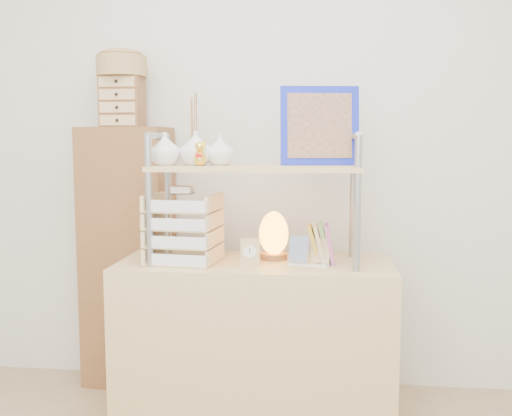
% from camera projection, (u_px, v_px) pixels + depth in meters
% --- Properties ---
extents(desk, '(1.20, 0.50, 0.75)m').
position_uv_depth(desk, '(255.00, 344.00, 2.55)').
color(desk, tan).
rests_on(desk, ground).
extents(cabinet, '(0.47, 0.29, 1.35)m').
position_uv_depth(cabinet, '(128.00, 258.00, 2.96)').
color(cabinet, brown).
rests_on(cabinet, ground).
extents(hutch, '(0.91, 0.34, 0.77)m').
position_uv_depth(hutch, '(242.00, 163.00, 2.48)').
color(hutch, gray).
rests_on(hutch, desk).
extents(letter_tray, '(0.30, 0.28, 0.33)m').
position_uv_depth(letter_tray, '(183.00, 232.00, 2.48)').
color(letter_tray, '#DABC82').
rests_on(letter_tray, desk).
extents(salt_lamp, '(0.14, 0.13, 0.22)m').
position_uv_depth(salt_lamp, '(274.00, 235.00, 2.56)').
color(salt_lamp, brown).
rests_on(salt_lamp, desk).
extents(desk_clock, '(0.08, 0.04, 0.11)m').
position_uv_depth(desk_clock, '(250.00, 252.00, 2.43)').
color(desk_clock, tan).
rests_on(desk_clock, desk).
extents(postcard_stand, '(0.18, 0.10, 0.13)m').
position_uv_depth(postcard_stand, '(309.00, 257.00, 2.43)').
color(postcard_stand, white).
rests_on(postcard_stand, desk).
extents(drawer_chest, '(0.20, 0.16, 0.25)m').
position_uv_depth(drawer_chest, '(122.00, 102.00, 2.85)').
color(drawer_chest, brown).
rests_on(drawer_chest, cabinet).
extents(woven_basket, '(0.25, 0.25, 0.10)m').
position_uv_depth(woven_basket, '(122.00, 66.00, 2.84)').
color(woven_basket, olive).
rests_on(woven_basket, drawer_chest).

